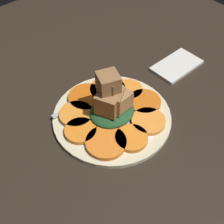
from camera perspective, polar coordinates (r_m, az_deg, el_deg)
name	(u,v)px	position (r cm, az deg, el deg)	size (l,w,h in cm)	color
table_slab	(112,121)	(70.00, 0.00, -1.70)	(120.00, 120.00, 2.00)	black
plate	(112,117)	(68.85, 0.00, -0.88)	(26.05, 26.05, 1.05)	beige
carrot_slice_0	(76,114)	(68.39, -6.56, -0.42)	(7.49, 7.49, 0.92)	orange
carrot_slice_1	(81,131)	(65.34, -5.77, -3.42)	(6.73, 6.73, 0.92)	orange
carrot_slice_2	(106,142)	(63.20, -1.10, -5.56)	(8.38, 8.38, 0.92)	orange
carrot_slice_3	(131,138)	(63.96, 3.58, -4.77)	(6.84, 6.84, 0.92)	orange
carrot_slice_4	(148,121)	(67.13, 6.67, -1.66)	(7.33, 7.33, 0.92)	orange
carrot_slice_5	(144,102)	(70.88, 5.92, 1.86)	(7.53, 7.53, 0.92)	orange
carrot_slice_6	(128,90)	(73.32, 3.02, 4.05)	(6.63, 6.63, 0.92)	orange
carrot_slice_7	(108,90)	(73.26, -0.77, 4.07)	(8.41, 8.41, 0.92)	orange
carrot_slice_8	(87,97)	(71.73, -4.64, 2.69)	(8.49, 8.49, 0.92)	#D45F13
center_pile	(111,102)	(65.39, -0.14, 1.85)	(10.14, 9.13, 10.89)	#1E4723
fork	(88,100)	(71.56, -4.38, 2.27)	(17.60, 3.69, 0.40)	#B2B2B7
napkin	(177,66)	(83.38, 11.74, 8.32)	(12.78, 7.67, 0.80)	silver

